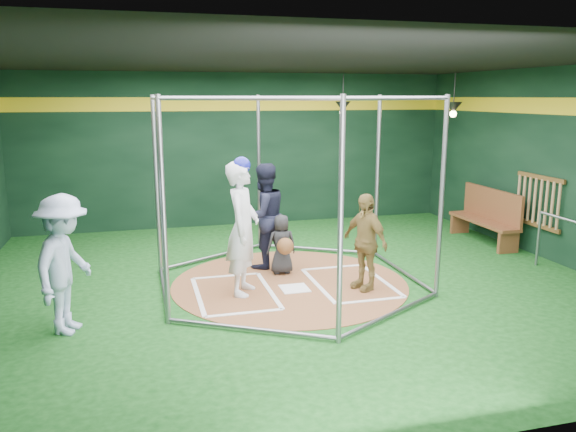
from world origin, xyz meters
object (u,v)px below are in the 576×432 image
object	(u,v)px
batter_figure	(243,227)
visitor_leopard	(365,242)
umpire	(264,216)
dugout_bench	(487,215)

from	to	relation	value
batter_figure	visitor_leopard	xyz separation A→B (m)	(1.86, -0.29, -0.28)
batter_figure	visitor_leopard	world-z (taller)	batter_figure
batter_figure	umpire	world-z (taller)	batter_figure
batter_figure	umpire	distance (m)	1.38
visitor_leopard	umpire	size ratio (longest dim) A/B	0.82
visitor_leopard	dugout_bench	world-z (taller)	visitor_leopard
batter_figure	dugout_bench	bearing A→B (deg)	17.97
visitor_leopard	umpire	xyz separation A→B (m)	(-1.26, 1.53, 0.16)
batter_figure	visitor_leopard	size ratio (longest dim) A/B	1.38
batter_figure	umpire	size ratio (longest dim) A/B	1.14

